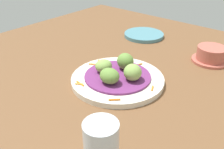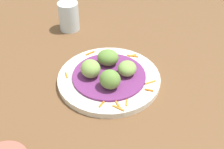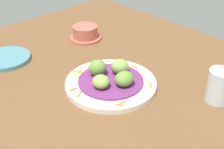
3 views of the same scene
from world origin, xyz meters
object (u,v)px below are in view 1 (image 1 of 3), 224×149
(guac_scoop_left, at_px, (104,66))
(guac_scoop_right, at_px, (133,72))
(side_plate_small, at_px, (144,35))
(water_glass, at_px, (101,144))
(guac_scoop_back, at_px, (125,61))
(guac_scoop_center, at_px, (110,76))
(terracotta_bowl, at_px, (211,55))
(main_plate, at_px, (118,79))

(guac_scoop_left, relative_size, guac_scoop_right, 0.93)
(side_plate_small, height_order, water_glass, water_glass)
(guac_scoop_left, height_order, guac_scoop_back, guac_scoop_back)
(guac_scoop_right, distance_m, water_glass, 0.27)
(guac_scoop_center, height_order, terracotta_bowl, guac_scoop_center)
(side_plate_small, height_order, terracotta_bowl, terracotta_bowl)
(main_plate, bearing_deg, guac_scoop_left, -79.03)
(main_plate, distance_m, guac_scoop_center, 0.05)
(guac_scoop_center, xyz_separation_m, guac_scoop_right, (-0.05, 0.03, 0.00))
(guac_scoop_center, bearing_deg, main_plate, -169.03)
(guac_scoop_left, bearing_deg, guac_scoop_center, 55.97)
(guac_scoop_right, relative_size, side_plate_small, 0.33)
(terracotta_bowl, height_order, water_glass, water_glass)
(guac_scoop_right, distance_m, guac_scoop_back, 0.06)
(main_plate, bearing_deg, side_plate_small, -157.28)
(guac_scoop_left, xyz_separation_m, water_glass, (0.22, 0.20, 0.01))
(guac_scoop_left, distance_m, water_glass, 0.30)
(guac_scoop_back, xyz_separation_m, side_plate_small, (-0.29, -0.13, -0.04))
(guac_scoop_left, distance_m, terracotta_bowl, 0.35)
(terracotta_bowl, bearing_deg, guac_scoop_back, -32.03)
(terracotta_bowl, distance_m, water_glass, 0.52)
(guac_scoop_center, bearing_deg, water_glass, 37.34)
(side_plate_small, distance_m, water_glass, 0.64)
(main_plate, height_order, guac_scoop_left, guac_scoop_left)
(guac_scoop_back, relative_size, terracotta_bowl, 0.44)
(guac_scoop_right, xyz_separation_m, water_glass, (0.24, 0.11, 0.00))
(side_plate_small, relative_size, terracotta_bowl, 1.35)
(guac_scoop_left, relative_size, side_plate_small, 0.31)
(main_plate, xyz_separation_m, guac_scoop_center, (0.04, 0.01, 0.03))
(guac_scoop_right, xyz_separation_m, side_plate_small, (-0.33, -0.18, -0.04))
(guac_scoop_center, distance_m, water_glass, 0.24)
(guac_scoop_center, height_order, guac_scoop_back, guac_scoop_back)
(guac_scoop_left, bearing_deg, side_plate_small, -164.18)
(main_plate, relative_size, guac_scoop_back, 5.10)
(terracotta_bowl, relative_size, water_glass, 1.30)
(guac_scoop_left, height_order, guac_scoop_center, guac_scoop_center)
(guac_scoop_right, relative_size, water_glass, 0.58)
(guac_scoop_left, distance_m, guac_scoop_back, 0.06)
(guac_scoop_right, height_order, terracotta_bowl, guac_scoop_right)
(guac_scoop_center, bearing_deg, guac_scoop_left, -124.03)
(guac_scoop_right, bearing_deg, water_glass, 24.64)
(guac_scoop_back, bearing_deg, water_glass, 30.39)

